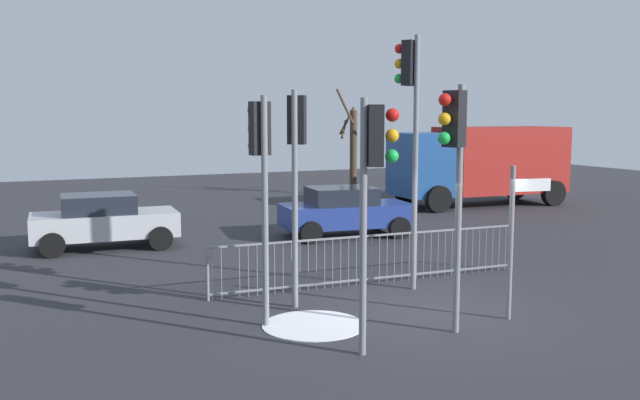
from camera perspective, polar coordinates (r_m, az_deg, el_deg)
The scene contains 13 objects.
ground_plane at distance 13.05m, azimuth 9.17°, elevation -9.08°, with size 60.00×60.00×0.00m, color #2D2D33.
traffic_light_foreground_left at distance 11.72m, azimuth -4.94°, elevation 3.47°, with size 0.34×0.57×3.93m.
traffic_light_rear_left at distance 11.29m, azimuth 11.01°, elevation 3.84°, with size 0.55×0.37×4.09m.
traffic_light_rear_right at distance 12.85m, azimuth -1.94°, elevation 4.25°, with size 0.44×0.49×4.06m.
traffic_light_mid_left at distance 10.16m, azimuth 4.47°, elevation 2.61°, with size 0.54×0.38×3.85m.
traffic_light_foreground_right at distance 14.24m, azimuth 7.47°, elevation 7.71°, with size 0.41×0.52×5.18m.
direction_sign_post at distance 12.59m, azimuth 15.75°, elevation -2.65°, with size 0.78×0.17×2.73m.
pedestrian_guard_railing at distance 14.82m, azimuth 4.29°, elevation -4.84°, with size 7.17×0.32×1.07m.
car_silver_trailing at distance 19.56m, azimuth -17.44°, elevation -1.59°, with size 3.89×2.10×1.47m.
car_blue_near at distance 20.49m, azimuth 2.07°, elevation -0.89°, with size 3.97×2.30×1.47m.
delivery_truck at distance 28.11m, azimuth 13.11°, elevation 3.10°, with size 7.16×3.01×3.10m.
bare_tree_left at distance 30.54m, azimuth 2.80°, elevation 4.41°, with size 1.59×1.62×4.71m.
snow_patch_kerb at distance 12.08m, azimuth -0.54°, elevation -10.28°, with size 1.77×1.77×0.01m, color white.
Camera 1 is at (-6.96, -10.42, 3.62)m, focal length 38.79 mm.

